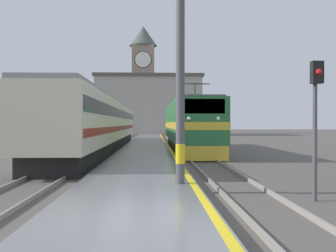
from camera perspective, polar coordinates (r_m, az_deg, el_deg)
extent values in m
plane|color=#514C47|center=(37.94, -2.91, -2.83)|extent=(200.00, 200.00, 0.00)
cube|color=slate|center=(32.94, -3.02, -3.05)|extent=(3.68, 140.00, 0.31)
cube|color=yellow|center=(32.95, -0.08, -2.78)|extent=(0.20, 140.00, 0.00)
cube|color=#514C47|center=(33.06, 2.55, -3.28)|extent=(2.83, 140.00, 0.02)
cube|color=gray|center=(33.00, 1.31, -3.15)|extent=(0.07, 140.00, 0.14)
cube|color=gray|center=(33.12, 3.79, -3.14)|extent=(0.07, 140.00, 0.14)
cube|color=#514C47|center=(33.19, -9.12, -3.27)|extent=(2.84, 140.00, 0.02)
cube|color=gray|center=(33.28, -10.35, -3.13)|extent=(0.07, 140.00, 0.14)
cube|color=gray|center=(33.11, -7.88, -3.14)|extent=(0.07, 140.00, 0.14)
cube|color=black|center=(30.56, 2.94, -2.76)|extent=(2.46, 17.23, 0.90)
cube|color=#286B38|center=(30.52, 2.94, 0.62)|extent=(2.90, 18.73, 2.70)
cube|color=gold|center=(30.52, 2.94, 0.11)|extent=(2.92, 18.75, 0.44)
cube|color=gold|center=(21.42, 5.14, -3.98)|extent=(2.76, 0.30, 0.81)
cube|color=black|center=(21.29, 5.17, 2.88)|extent=(2.32, 0.12, 0.80)
sphere|color=white|center=(21.14, 3.04, 1.09)|extent=(0.20, 0.20, 0.20)
sphere|color=white|center=(21.35, 7.31, 1.08)|extent=(0.20, 0.20, 0.20)
cube|color=#4C4C51|center=(30.56, 2.94, 3.27)|extent=(2.61, 17.79, 0.12)
cylinder|color=#333333|center=(25.60, 3.95, 5.08)|extent=(0.06, 0.63, 1.03)
cylinder|color=#333333|center=(26.29, 3.78, 4.96)|extent=(0.06, 0.63, 1.03)
cube|color=#262626|center=(25.99, 3.87, 6.12)|extent=(2.03, 0.08, 0.06)
cube|color=black|center=(32.31, -9.31, -2.59)|extent=(2.46, 34.42, 0.90)
cube|color=beige|center=(32.26, -9.31, 0.71)|extent=(2.90, 35.86, 2.83)
cube|color=black|center=(32.27, -9.31, 1.72)|extent=(2.92, 35.14, 0.64)
cube|color=maroon|center=(32.27, -9.31, -0.29)|extent=(2.92, 35.14, 0.36)
cube|color=gray|center=(32.31, -9.31, 3.40)|extent=(2.67, 35.86, 0.20)
cylinder|color=#4C4C51|center=(11.98, 1.80, 8.92)|extent=(0.27, 0.27, 7.19)
cylinder|color=yellow|center=(11.88, 1.80, -4.05)|extent=(0.29, 0.29, 0.60)
cube|color=gray|center=(84.75, -3.61, 5.28)|extent=(4.70, 4.70, 18.74)
cylinder|color=black|center=(83.14, -3.65, 9.60)|extent=(3.59, 0.06, 3.59)
cylinder|color=white|center=(83.11, -3.65, 9.60)|extent=(3.29, 0.10, 3.29)
cone|color=#47514C|center=(86.49, -3.61, 12.89)|extent=(5.88, 5.88, 4.23)
cube|color=#A8A399|center=(71.66, -2.80, 2.76)|extent=(18.39, 9.92, 10.21)
cube|color=#564C47|center=(72.08, -2.80, 7.02)|extent=(18.99, 10.52, 0.50)
cylinder|color=#4C4C51|center=(11.44, 20.54, -2.27)|extent=(0.12, 0.12, 3.20)
cube|color=black|center=(11.40, 20.80, 7.29)|extent=(0.30, 0.24, 0.60)
sphere|color=red|center=(11.28, 21.06, 7.36)|extent=(0.16, 0.16, 0.16)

